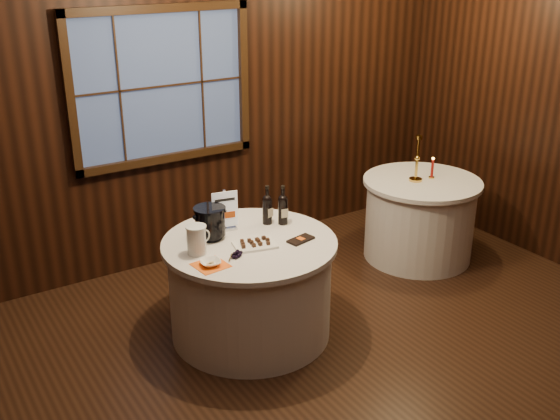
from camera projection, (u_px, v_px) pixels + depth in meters
ground at (328, 403)px, 4.26m from camera, size 6.00×6.00×0.00m
back_wall at (162, 98)px, 5.62m from camera, size 6.00×0.10×3.00m
main_table at (250, 287)px, 4.89m from camera, size 1.28×1.28×0.77m
side_table at (419, 218)px, 6.12m from camera, size 1.08×1.08×0.77m
sign_stand at (225, 216)px, 4.90m from camera, size 0.19×0.12×0.32m
port_bottle_left at (267, 207)px, 4.99m from camera, size 0.07×0.08×0.31m
port_bottle_right at (283, 207)px, 4.99m from camera, size 0.07×0.08×0.31m
ice_bucket at (210, 222)px, 4.75m from camera, size 0.24×0.24×0.24m
chocolate_plate at (255, 244)px, 4.66m from camera, size 0.34×0.26×0.04m
chocolate_box at (301, 240)px, 4.75m from camera, size 0.22×0.14×0.02m
grape_bunch at (239, 255)px, 4.49m from camera, size 0.17×0.10×0.04m
glass_pitcher at (197, 240)px, 4.52m from camera, size 0.19×0.15×0.21m
orange_napkin at (211, 265)px, 4.38m from camera, size 0.23×0.23×0.00m
cracker_bowl at (211, 263)px, 4.38m from camera, size 0.17×0.17×0.03m
brass_candlestick at (417, 165)px, 5.90m from camera, size 0.12×0.12×0.43m
red_candle at (432, 170)px, 5.99m from camera, size 0.05×0.05×0.20m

